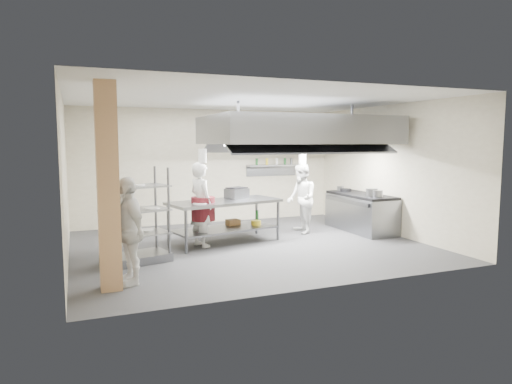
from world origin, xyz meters
name	(u,v)px	position (x,y,z in m)	size (l,w,h in m)	color
floor	(250,245)	(0.00, 0.00, 0.00)	(7.00, 7.00, 0.00)	#303032
ceiling	(249,99)	(0.00, 0.00, 3.00)	(7.00, 7.00, 0.00)	silver
wall_back	(209,166)	(0.00, 3.00, 1.50)	(7.00, 7.00, 0.00)	#B2A88D
wall_left	(65,179)	(-3.50, 0.00, 1.50)	(6.00, 6.00, 0.00)	#B2A88D
wall_right	(390,170)	(3.50, 0.00, 1.50)	(6.00, 6.00, 0.00)	#B2A88D
column	(108,187)	(-2.90, -1.90, 1.50)	(0.30, 0.30, 3.00)	tan
exhaust_hood	(298,130)	(1.30, 0.40, 2.40)	(4.00, 2.50, 0.60)	gray
hood_strip_a	(260,145)	(0.40, 0.40, 2.08)	(1.60, 0.12, 0.04)	white
hood_strip_b	(333,145)	(2.20, 0.40, 2.08)	(1.60, 0.12, 0.04)	white
wall_shelf	(273,165)	(1.80, 2.84, 1.50)	(1.50, 0.28, 0.04)	gray
island	(225,222)	(-0.40, 0.45, 0.46)	(2.38, 0.99, 0.91)	gray
island_worktop	(225,202)	(-0.40, 0.45, 0.88)	(2.38, 0.99, 0.06)	gray
island_undershelf	(225,229)	(-0.40, 0.45, 0.30)	(2.19, 0.89, 0.04)	slate
pass_rack	(135,216)	(-2.37, -0.51, 0.85)	(1.13, 0.66, 1.70)	slate
cooking_range	(361,213)	(3.08, 0.50, 0.42)	(0.80, 2.00, 0.84)	gray
range_top	(361,195)	(3.08, 0.50, 0.87)	(0.78, 1.96, 0.06)	black
chef_head	(201,204)	(-0.95, 0.32, 0.87)	(0.63, 0.42, 1.74)	white
chef_line	(301,199)	(1.60, 0.77, 0.82)	(0.80, 0.62, 1.64)	white
chef_plating	(128,231)	(-2.62, -1.72, 0.82)	(0.96, 0.40, 1.63)	silver
griddle	(237,193)	(-0.04, 0.69, 1.02)	(0.45, 0.35, 0.22)	slate
wicker_basket	(233,222)	(-0.13, 0.70, 0.38)	(0.29, 0.20, 0.12)	#92633A
stockpot	(372,192)	(2.99, -0.04, 0.99)	(0.27, 0.27, 0.19)	slate
plate_stack	(136,232)	(-2.37, -0.51, 0.55)	(0.28, 0.28, 0.05)	white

